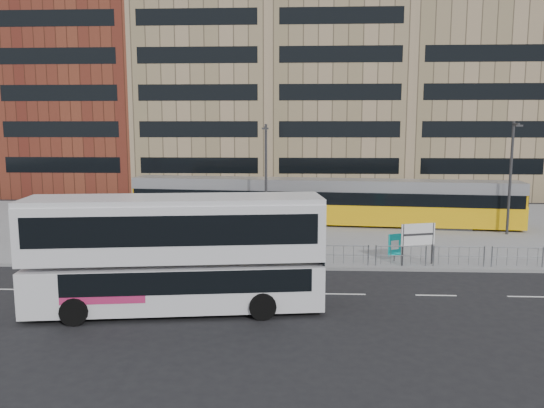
{
  "coord_description": "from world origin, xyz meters",
  "views": [
    {
      "loc": [
        -0.22,
        -26.9,
        7.35
      ],
      "look_at": [
        -1.73,
        6.0,
        2.6
      ],
      "focal_mm": 35.0,
      "sensor_mm": 36.0,
      "label": 1
    }
  ],
  "objects_px": {
    "station_sign": "(418,236)",
    "lamp_post_west": "(266,173)",
    "tram": "(320,201)",
    "ad_panel": "(395,245)",
    "double_decker_bus": "(176,250)",
    "traffic_light_west": "(120,226)",
    "lamp_post_east": "(511,173)",
    "pedestrian": "(160,225)"
  },
  "relations": [
    {
      "from": "lamp_post_east",
      "to": "lamp_post_west",
      "type": "bearing_deg",
      "value": 179.33
    },
    {
      "from": "lamp_post_east",
      "to": "station_sign",
      "type": "bearing_deg",
      "value": -133.4
    },
    {
      "from": "tram",
      "to": "station_sign",
      "type": "xyz_separation_m",
      "value": [
        4.62,
        -11.91,
        -0.17
      ]
    },
    {
      "from": "double_decker_bus",
      "to": "pedestrian",
      "type": "distance_m",
      "value": 14.18
    },
    {
      "from": "tram",
      "to": "ad_panel",
      "type": "xyz_separation_m",
      "value": [
        3.56,
        -11.2,
        -0.83
      ]
    },
    {
      "from": "ad_panel",
      "to": "lamp_post_east",
      "type": "distance_m",
      "value": 12.32
    },
    {
      "from": "ad_panel",
      "to": "traffic_light_west",
      "type": "relative_size",
      "value": 0.48
    },
    {
      "from": "traffic_light_west",
      "to": "pedestrian",
      "type": "bearing_deg",
      "value": 91.33
    },
    {
      "from": "pedestrian",
      "to": "lamp_post_east",
      "type": "distance_m",
      "value": 23.7
    },
    {
      "from": "pedestrian",
      "to": "traffic_light_west",
      "type": "xyz_separation_m",
      "value": [
        -0.41,
        -6.51,
        1.14
      ]
    },
    {
      "from": "double_decker_bus",
      "to": "pedestrian",
      "type": "bearing_deg",
      "value": 99.82
    },
    {
      "from": "station_sign",
      "to": "lamp_post_west",
      "type": "height_order",
      "value": "lamp_post_west"
    },
    {
      "from": "tram",
      "to": "lamp_post_east",
      "type": "bearing_deg",
      "value": -9.18
    },
    {
      "from": "tram",
      "to": "station_sign",
      "type": "bearing_deg",
      "value": -62.42
    },
    {
      "from": "double_decker_bus",
      "to": "tram",
      "type": "xyz_separation_m",
      "value": [
        6.6,
        19.14,
        -0.66
      ]
    },
    {
      "from": "double_decker_bus",
      "to": "lamp_post_west",
      "type": "height_order",
      "value": "lamp_post_west"
    },
    {
      "from": "double_decker_bus",
      "to": "lamp_post_east",
      "type": "xyz_separation_m",
      "value": [
        19.18,
        15.64,
        1.82
      ]
    },
    {
      "from": "ad_panel",
      "to": "double_decker_bus",
      "type": "bearing_deg",
      "value": -166.98
    },
    {
      "from": "station_sign",
      "to": "pedestrian",
      "type": "xyz_separation_m",
      "value": [
        -15.4,
        6.25,
        -0.7
      ]
    },
    {
      "from": "station_sign",
      "to": "lamp_post_west",
      "type": "bearing_deg",
      "value": 118.31
    },
    {
      "from": "tram",
      "to": "lamp_post_east",
      "type": "distance_m",
      "value": 13.29
    },
    {
      "from": "station_sign",
      "to": "pedestrian",
      "type": "relative_size",
      "value": 1.33
    },
    {
      "from": "ad_panel",
      "to": "traffic_light_west",
      "type": "height_order",
      "value": "traffic_light_west"
    },
    {
      "from": "traffic_light_west",
      "to": "lamp_post_west",
      "type": "bearing_deg",
      "value": 55.54
    },
    {
      "from": "pedestrian",
      "to": "lamp_post_west",
      "type": "height_order",
      "value": "lamp_post_west"
    },
    {
      "from": "ad_panel",
      "to": "lamp_post_west",
      "type": "height_order",
      "value": "lamp_post_west"
    },
    {
      "from": "lamp_post_west",
      "to": "lamp_post_east",
      "type": "xyz_separation_m",
      "value": [
        16.48,
        -0.19,
        0.09
      ]
    },
    {
      "from": "station_sign",
      "to": "pedestrian",
      "type": "height_order",
      "value": "station_sign"
    },
    {
      "from": "station_sign",
      "to": "ad_panel",
      "type": "distance_m",
      "value": 1.44
    },
    {
      "from": "double_decker_bus",
      "to": "traffic_light_west",
      "type": "distance_m",
      "value": 8.35
    },
    {
      "from": "double_decker_bus",
      "to": "tram",
      "type": "distance_m",
      "value": 20.25
    },
    {
      "from": "lamp_post_west",
      "to": "traffic_light_west",
      "type": "bearing_deg",
      "value": -129.43
    },
    {
      "from": "lamp_post_west",
      "to": "tram",
      "type": "bearing_deg",
      "value": 40.29
    },
    {
      "from": "ad_panel",
      "to": "traffic_light_west",
      "type": "xyz_separation_m",
      "value": [
        -14.75,
        -0.98,
        1.1
      ]
    },
    {
      "from": "traffic_light_west",
      "to": "lamp_post_west",
      "type": "relative_size",
      "value": 0.42
    },
    {
      "from": "tram",
      "to": "ad_panel",
      "type": "relative_size",
      "value": 19.28
    },
    {
      "from": "double_decker_bus",
      "to": "station_sign",
      "type": "xyz_separation_m",
      "value": [
        11.23,
        7.22,
        -0.83
      ]
    },
    {
      "from": "station_sign",
      "to": "lamp_post_west",
      "type": "relative_size",
      "value": 0.3
    },
    {
      "from": "lamp_post_east",
      "to": "tram",
      "type": "bearing_deg",
      "value": 164.45
    },
    {
      "from": "traffic_light_west",
      "to": "lamp_post_east",
      "type": "relative_size",
      "value": 0.41
    },
    {
      "from": "station_sign",
      "to": "tram",
      "type": "bearing_deg",
      "value": 94.79
    },
    {
      "from": "tram",
      "to": "station_sign",
      "type": "height_order",
      "value": "tram"
    }
  ]
}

